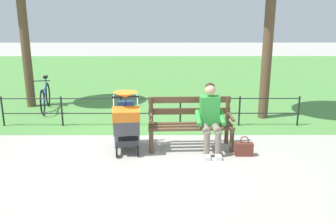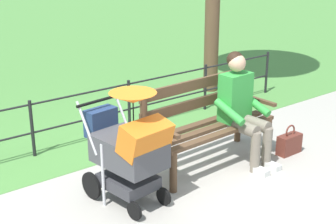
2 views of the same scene
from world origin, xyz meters
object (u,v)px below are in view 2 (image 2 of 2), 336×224
at_px(person_on_bench, 242,105).
at_px(stroller, 129,147).
at_px(park_bench, 205,119).
at_px(handbag, 289,144).

distance_m(person_on_bench, stroller, 1.55).
distance_m(park_bench, person_on_bench, 0.44).
xyz_separation_m(stroller, handbag, (-2.15, 0.22, -0.47)).
bearing_deg(handbag, park_bench, -25.91).
relative_size(park_bench, person_on_bench, 1.27).
distance_m(park_bench, stroller, 1.22).
relative_size(stroller, handbag, 3.11).
bearing_deg(handbag, stroller, -5.85).
relative_size(park_bench, handbag, 4.38).
height_order(person_on_bench, stroller, person_on_bench).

